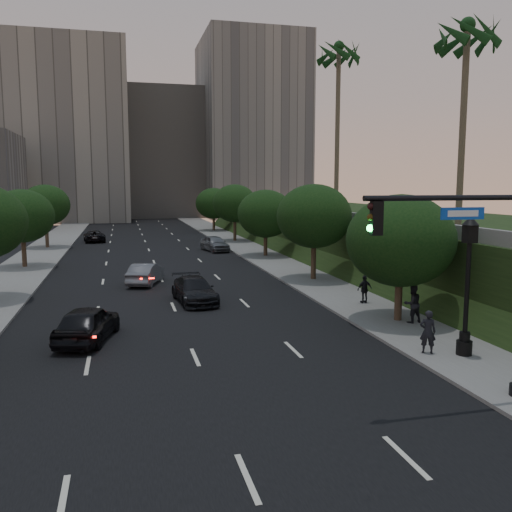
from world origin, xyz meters
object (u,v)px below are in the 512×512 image
object	(u,v)px
traffic_signal_mast	(494,286)
pedestrian_a	(428,332)
sedan_near_left	(87,323)
pedestrian_c	(365,289)
pedestrian_b	(412,304)
sedan_far_right	(215,243)
sedan_near_right	(194,290)
sedan_mid_left	(146,274)
sedan_far_left	(94,236)
street_lamp	(467,291)

from	to	relation	value
traffic_signal_mast	pedestrian_a	world-z (taller)	traffic_signal_mast
sedan_near_left	pedestrian_c	size ratio (longest dim) A/B	3.00
pedestrian_b	sedan_far_right	bearing A→B (deg)	-87.17
pedestrian_b	sedan_near_right	bearing A→B (deg)	-43.96
sedan_mid_left	sedan_near_right	bearing A→B (deg)	128.43
sedan_far_right	traffic_signal_mast	bearing A→B (deg)	-98.76
sedan_far_right	pedestrian_a	bearing A→B (deg)	-97.35
sedan_near_left	pedestrian_c	world-z (taller)	pedestrian_c
pedestrian_a	pedestrian_c	bearing A→B (deg)	-75.71
sedan_far_left	pedestrian_a	bearing A→B (deg)	100.67
sedan_near_left	sedan_near_right	bearing A→B (deg)	-114.92
street_lamp	sedan_near_right	world-z (taller)	street_lamp
sedan_far_right	pedestrian_a	distance (m)	35.58
sedan_far_left	pedestrian_c	xyz separation A→B (m)	(16.18, -38.86, 0.24)
street_lamp	sedan_near_left	xyz separation A→B (m)	(-14.25, 5.91, -1.85)
sedan_near_left	pedestrian_a	bearing A→B (deg)	172.06
sedan_near_left	pedestrian_b	size ratio (longest dim) A/B	2.52
traffic_signal_mast	sedan_near_left	world-z (taller)	traffic_signal_mast
sedan_far_left	pedestrian_c	distance (m)	42.10
sedan_far_left	pedestrian_b	bearing A→B (deg)	104.45
street_lamp	traffic_signal_mast	bearing A→B (deg)	-115.87
sedan_near_right	pedestrian_a	size ratio (longest dim) A/B	2.89
sedan_near_left	sedan_mid_left	xyz separation A→B (m)	(3.02, 13.12, -0.06)
street_lamp	sedan_far_right	distance (m)	36.27
street_lamp	sedan_far_left	distance (m)	50.95
traffic_signal_mast	pedestrian_b	xyz separation A→B (m)	(2.54, 8.94, -2.60)
sedan_far_left	pedestrian_a	xyz separation A→B (m)	(14.62, -47.83, 0.32)
traffic_signal_mast	sedan_far_right	distance (m)	40.19
street_lamp	sedan_near_right	xyz separation A→B (m)	(-8.80, 12.53, -1.92)
pedestrian_a	pedestrian_b	world-z (taller)	pedestrian_b
sedan_near_left	pedestrian_b	distance (m)	14.88
street_lamp	sedan_far_right	size ratio (longest dim) A/B	1.20
sedan_far_left	traffic_signal_mast	bearing A→B (deg)	98.58
sedan_far_right	sedan_mid_left	bearing A→B (deg)	-125.23
sedan_near_right	pedestrian_c	distance (m)	9.59
pedestrian_a	sedan_near_left	bearing A→B (deg)	1.69
pedestrian_a	sedan_near_right	bearing A→B (deg)	-33.73
street_lamp	sedan_far_left	bearing A→B (deg)	108.19
traffic_signal_mast	pedestrian_c	size ratio (longest dim) A/B	4.53
pedestrian_b	pedestrian_c	xyz separation A→B (m)	(-0.30, 4.58, -0.15)
sedan_far_left	sedan_far_right	size ratio (longest dim) A/B	1.04
sedan_near_right	pedestrian_b	xyz separation A→B (m)	(9.39, -7.61, 0.36)
street_lamp	pedestrian_c	world-z (taller)	street_lamp
sedan_near_left	pedestrian_a	distance (m)	14.05
sedan_near_left	sedan_near_right	size ratio (longest dim) A/B	0.94
sedan_far_right	sedan_near_left	bearing A→B (deg)	-120.58
street_lamp	pedestrian_b	xyz separation A→B (m)	(0.59, 4.92, -1.56)
pedestrian_c	traffic_signal_mast	bearing A→B (deg)	72.43
sedan_near_left	pedestrian_b	world-z (taller)	pedestrian_b
pedestrian_a	pedestrian_b	distance (m)	4.77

